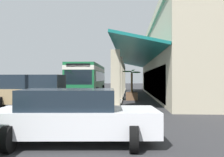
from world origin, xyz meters
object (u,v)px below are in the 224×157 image
(parked_sedan_white, at_px, (74,116))
(pedestrian, at_px, (62,89))
(transit_bus, at_px, (88,77))
(potted_palm, at_px, (132,93))
(parked_suv_tan, at_px, (35,91))

(parked_sedan_white, height_order, pedestrian, pedestrian)
(transit_bus, height_order, pedestrian, transit_bus)
(pedestrian, distance_m, potted_palm, 5.68)
(parked_suv_tan, relative_size, potted_palm, 1.97)
(potted_palm, bearing_deg, parked_sedan_white, -7.18)
(parked_suv_tan, distance_m, potted_palm, 8.42)
(parked_suv_tan, bearing_deg, transit_bus, 173.87)
(transit_bus, distance_m, pedestrian, 7.52)
(transit_bus, distance_m, parked_sedan_white, 18.84)
(pedestrian, bearing_deg, potted_palm, 115.66)
(transit_bus, bearing_deg, pedestrian, -5.28)
(parked_sedan_white, height_order, parked_suv_tan, parked_suv_tan)
(parked_sedan_white, distance_m, potted_palm, 13.74)
(pedestrian, xyz_separation_m, potted_palm, (-2.45, 5.10, -0.44))
(parked_sedan_white, relative_size, pedestrian, 2.58)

